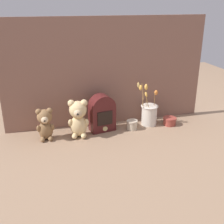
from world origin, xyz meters
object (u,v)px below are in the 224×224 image
object	(u,v)px
teddy_bear_large	(78,118)
decorative_tin_short	(132,125)
decorative_tin_tall	(170,121)
vintage_radio	(102,113)
teddy_bear_medium	(45,124)
flower_vase	(149,113)

from	to	relation	value
teddy_bear_large	decorative_tin_short	distance (m)	0.41
teddy_bear_large	decorative_tin_tall	world-z (taller)	teddy_bear_large
vintage_radio	decorative_tin_tall	distance (m)	0.53
decorative_tin_tall	teddy_bear_large	bearing A→B (deg)	-178.77
teddy_bear_large	vintage_radio	size ratio (longest dim) A/B	1.00
teddy_bear_medium	decorative_tin_short	xyz separation A→B (m)	(0.62, 0.01, -0.08)
teddy_bear_large	vintage_radio	world-z (taller)	vintage_radio
teddy_bear_medium	flower_vase	bearing A→B (deg)	4.01
vintage_radio	decorative_tin_short	distance (m)	0.24
decorative_tin_tall	decorative_tin_short	xyz separation A→B (m)	(-0.30, 0.00, 0.00)
flower_vase	decorative_tin_tall	world-z (taller)	flower_vase
teddy_bear_medium	decorative_tin_tall	bearing A→B (deg)	0.30
teddy_bear_medium	decorative_tin_short	size ratio (longest dim) A/B	2.78
vintage_radio	decorative_tin_tall	size ratio (longest dim) A/B	2.71
vintage_radio	decorative_tin_short	bearing A→B (deg)	-10.04
vintage_radio	teddy_bear_large	bearing A→B (deg)	-162.18
teddy_bear_large	flower_vase	world-z (taller)	flower_vase
teddy_bear_medium	decorative_tin_short	bearing A→B (deg)	0.87
teddy_bear_large	vintage_radio	xyz separation A→B (m)	(0.18, 0.06, -0.01)
decorative_tin_tall	decorative_tin_short	world-z (taller)	decorative_tin_short
decorative_tin_tall	decorative_tin_short	distance (m)	0.30
teddy_bear_large	flower_vase	bearing A→B (deg)	6.70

